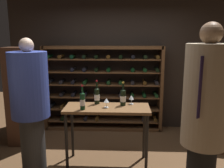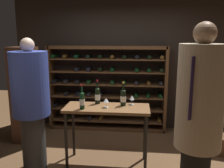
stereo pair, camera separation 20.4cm
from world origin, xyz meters
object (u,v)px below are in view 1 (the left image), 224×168
(tasting_table, at_px, (107,114))
(person_bystander_red_print, at_px, (30,101))
(wine_glass_stemmed_center, at_px, (106,101))
(wine_glass_stemmed_left, at_px, (131,98))
(wine_crate, at_px, (220,142))
(wine_bottle_black_capsule, at_px, (82,101))
(person_guest_khaki, at_px, (204,120))
(wine_bottle_green_slim, at_px, (123,97))
(wine_rack, at_px, (103,88))
(display_cabinet, at_px, (21,97))
(wine_bottle_gold_foil, at_px, (97,95))

(tasting_table, relative_size, person_bystander_red_print, 0.65)
(wine_glass_stemmed_center, relative_size, wine_glass_stemmed_left, 0.99)
(wine_crate, xyz_separation_m, wine_bottle_black_capsule, (-2.24, -0.65, 0.88))
(person_guest_khaki, xyz_separation_m, wine_bottle_green_slim, (-0.77, 1.25, -0.11))
(person_guest_khaki, height_order, wine_bottle_black_capsule, person_guest_khaki)
(wine_crate, distance_m, wine_glass_stemmed_left, 1.80)
(wine_glass_stemmed_center, bearing_deg, wine_crate, 15.76)
(wine_rack, relative_size, wine_glass_stemmed_center, 17.35)
(display_cabinet, bearing_deg, tasting_table, -22.38)
(wine_rack, xyz_separation_m, wine_bottle_black_capsule, (-0.17, -1.54, 0.15))
(wine_glass_stemmed_center, bearing_deg, tasting_table, 72.68)
(wine_bottle_black_capsule, bearing_deg, wine_crate, 16.14)
(wine_bottle_gold_foil, distance_m, wine_glass_stemmed_center, 0.25)
(person_guest_khaki, relative_size, wine_bottle_green_slim, 5.71)
(wine_bottle_green_slim, relative_size, wine_bottle_black_capsule, 1.01)
(wine_rack, bearing_deg, wine_bottle_green_slim, -72.97)
(wine_crate, height_order, wine_glass_stemmed_center, wine_glass_stemmed_center)
(wine_glass_stemmed_center, distance_m, wine_glass_stemmed_left, 0.41)
(display_cabinet, distance_m, wine_glass_stemmed_center, 1.71)
(wine_crate, bearing_deg, wine_glass_stemmed_left, -167.12)
(wine_crate, relative_size, wine_bottle_black_capsule, 1.36)
(wine_rack, relative_size, wine_glass_stemmed_left, 17.13)
(display_cabinet, xyz_separation_m, wine_glass_stemmed_left, (1.93, -0.49, 0.13))
(wine_rack, bearing_deg, person_guest_khaki, -65.36)
(wine_bottle_green_slim, bearing_deg, person_bystander_red_print, -165.24)
(person_bystander_red_print, bearing_deg, wine_crate, -46.38)
(wine_crate, bearing_deg, wine_rack, 156.77)
(wine_bottle_gold_foil, bearing_deg, wine_crate, 9.61)
(person_guest_khaki, height_order, wine_crate, person_guest_khaki)
(person_guest_khaki, bearing_deg, wine_bottle_gold_foil, 98.71)
(wine_rack, height_order, display_cabinet, display_cabinet)
(display_cabinet, bearing_deg, wine_bottle_green_slim, -17.00)
(tasting_table, bearing_deg, wine_glass_stemmed_center, -107.32)
(tasting_table, height_order, wine_bottle_gold_foil, wine_bottle_gold_foil)
(wine_rack, distance_m, wine_glass_stemmed_left, 1.35)
(person_bystander_red_print, distance_m, display_cabinet, 1.05)
(tasting_table, relative_size, wine_bottle_green_slim, 3.47)
(wine_bottle_black_capsule, bearing_deg, person_bystander_red_print, -171.53)
(person_bystander_red_print, bearing_deg, wine_rack, 1.16)
(wine_bottle_gold_foil, bearing_deg, wine_glass_stemmed_center, -50.39)
(tasting_table, bearing_deg, display_cabinet, 157.62)
(person_bystander_red_print, height_order, wine_crate, person_bystander_red_print)
(tasting_table, relative_size, wine_glass_stemmed_left, 8.83)
(display_cabinet, bearing_deg, wine_glass_stemmed_left, -14.14)
(wine_rack, xyz_separation_m, tasting_table, (0.17, -1.40, -0.09))
(person_guest_khaki, distance_m, wine_glass_stemmed_center, 1.52)
(person_guest_khaki, height_order, person_bystander_red_print, person_guest_khaki)
(wine_bottle_black_capsule, xyz_separation_m, wine_glass_stemmed_center, (0.33, 0.11, -0.03))
(wine_bottle_green_slim, height_order, wine_glass_stemmed_center, wine_bottle_green_slim)
(wine_rack, height_order, wine_bottle_black_capsule, wine_rack)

